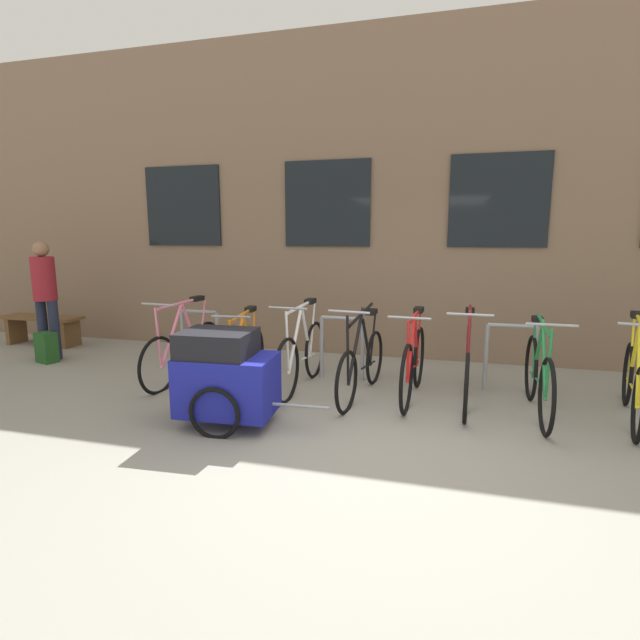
{
  "coord_description": "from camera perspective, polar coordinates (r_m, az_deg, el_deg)",
  "views": [
    {
      "loc": [
        0.59,
        -3.87,
        1.81
      ],
      "look_at": [
        -0.88,
        1.6,
        0.81
      ],
      "focal_mm": 26.79,
      "sensor_mm": 36.0,
      "label": 1
    }
  ],
  "objects": [
    {
      "name": "storefront_building",
      "position": [
        10.22,
        12.06,
        12.9
      ],
      "size": [
        28.0,
        6.29,
        4.73
      ],
      "color": "#7A604C",
      "rests_on": "ground"
    },
    {
      "name": "bicycle_pink",
      "position": [
        6.26,
        -15.88,
        -3.54
      ],
      "size": [
        0.44,
        1.69,
        1.07
      ],
      "color": "black",
      "rests_on": "ground"
    },
    {
      "name": "bicycle_green",
      "position": [
        5.39,
        24.64,
        -6.15
      ],
      "size": [
        0.44,
        1.75,
        1.05
      ],
      "color": "black",
      "rests_on": "ground"
    },
    {
      "name": "ground_plane",
      "position": [
        4.31,
        6.01,
        -14.88
      ],
      "size": [
        42.0,
        42.0,
        0.0
      ],
      "primitive_type": "plane",
      "color": "gray"
    },
    {
      "name": "bike_trailer",
      "position": [
        4.7,
        -11.21,
        -6.56
      ],
      "size": [
        1.47,
        0.73,
        0.94
      ],
      "color": "navy",
      "rests_on": "ground"
    },
    {
      "name": "bike_rack",
      "position": [
        5.92,
        12.14,
        -3.04
      ],
      "size": [
        6.58,
        0.05,
        0.82
      ],
      "color": "gray",
      "rests_on": "ground"
    },
    {
      "name": "bicycle_white",
      "position": [
        5.73,
        -2.17,
        -4.22
      ],
      "size": [
        0.44,
        1.76,
        1.07
      ],
      "color": "black",
      "rests_on": "ground"
    },
    {
      "name": "bicycle_yellow",
      "position": [
        5.67,
        33.33,
        -6.2
      ],
      "size": [
        0.56,
        1.76,
        1.07
      ],
      "color": "black",
      "rests_on": "ground"
    },
    {
      "name": "bicycle_black",
      "position": [
        5.47,
        5.03,
        -5.2
      ],
      "size": [
        0.44,
        1.75,
        1.08
      ],
      "color": "black",
      "rests_on": "ground"
    },
    {
      "name": "bicycle_red",
      "position": [
        5.48,
        11.09,
        -5.1
      ],
      "size": [
        0.44,
        1.7,
        1.02
      ],
      "color": "black",
      "rests_on": "ground"
    },
    {
      "name": "bicycle_maroon",
      "position": [
        5.45,
        17.14,
        -5.54
      ],
      "size": [
        0.44,
        1.75,
        1.09
      ],
      "color": "black",
      "rests_on": "ground"
    },
    {
      "name": "person_by_bench",
      "position": [
        8.06,
        -29.99,
        2.91
      ],
      "size": [
        0.36,
        0.32,
        1.73
      ],
      "color": "#1E2338",
      "rests_on": "ground"
    },
    {
      "name": "backpack",
      "position": [
        7.96,
        -29.86,
        -2.87
      ],
      "size": [
        0.32,
        0.27,
        0.44
      ],
      "primitive_type": "cube",
      "rotation": [
        0.0,
        0.0,
        -0.27
      ],
      "color": "#1E4C1E",
      "rests_on": "ground"
    },
    {
      "name": "wooden_bench",
      "position": [
        9.25,
        -30.23,
        -0.45
      ],
      "size": [
        1.4,
        0.4,
        0.49
      ],
      "color": "brown",
      "rests_on": "ground"
    },
    {
      "name": "bicycle_orange",
      "position": [
        5.87,
        -9.02,
        -4.41
      ],
      "size": [
        0.44,
        1.6,
        0.96
      ],
      "color": "black",
      "rests_on": "ground"
    }
  ]
}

